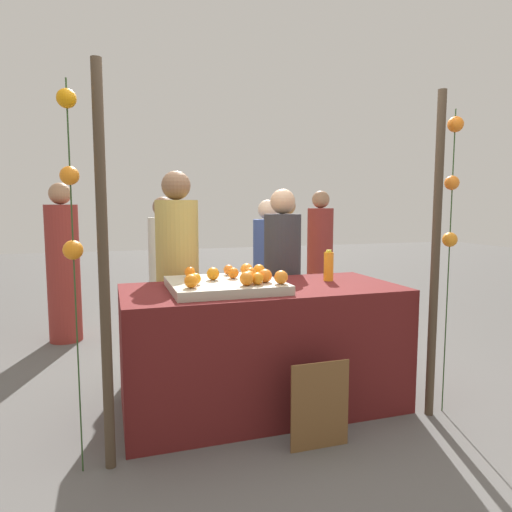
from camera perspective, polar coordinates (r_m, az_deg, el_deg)
name	(u,v)px	position (r m, az deg, el deg)	size (l,w,h in m)	color
ground_plane	(262,405)	(3.46, 0.80, -17.98)	(24.00, 24.00, 0.00)	#565451
stall_counter	(263,347)	(3.30, 0.81, -11.18)	(1.92, 0.89, 0.86)	#5B1919
orange_tray	(225,285)	(3.10, -3.84, -3.62)	(0.74, 0.67, 0.06)	#B2AD99
orange_0	(249,277)	(2.99, -0.89, -2.61)	(0.08, 0.08, 0.08)	orange
orange_1	(191,281)	(2.84, -8.03, -3.09)	(0.09, 0.09, 0.09)	orange
orange_2	(250,273)	(3.17, -0.73, -2.12)	(0.08, 0.08, 0.08)	orange
orange_3	(233,273)	(3.18, -2.84, -2.12)	(0.08, 0.08, 0.08)	orange
orange_4	(281,277)	(2.96, 3.13, -2.63)	(0.09, 0.09, 0.09)	orange
orange_5	(213,274)	(3.13, -5.34, -2.20)	(0.09, 0.09, 0.09)	orange
orange_6	(229,270)	(3.35, -3.41, -1.72)	(0.07, 0.07, 0.07)	orange
orange_7	(265,276)	(3.02, 1.16, -2.45)	(0.09, 0.09, 0.09)	orange
orange_8	(247,269)	(3.31, -1.18, -1.68)	(0.09, 0.09, 0.09)	orange
orange_9	(257,279)	(2.93, 0.17, -2.81)	(0.08, 0.08, 0.08)	orange
orange_10	(247,279)	(2.90, -1.17, -2.82)	(0.09, 0.09, 0.09)	orange
orange_11	(190,272)	(3.26, -8.20, -1.99)	(0.08, 0.08, 0.08)	orange
orange_12	(195,279)	(2.96, -7.55, -2.82)	(0.07, 0.07, 0.07)	orange
orange_13	(259,270)	(3.29, 0.37, -1.76)	(0.09, 0.09, 0.09)	orange
juice_bottle	(329,266)	(3.49, 8.98, -1.24)	(0.07, 0.07, 0.23)	orange
chalkboard_sign	(319,406)	(2.85, 7.85, -17.93)	(0.36, 0.03, 0.53)	brown
vendor_left	(178,285)	(3.75, -9.66, -3.54)	(0.34, 0.34, 1.69)	tan
vendor_right	(282,287)	(3.94, 3.26, -3.87)	(0.31, 0.31, 1.56)	#333338
crowd_person_0	(63,268)	(5.18, -22.75, -1.43)	(0.33, 0.33, 1.65)	maroon
crowd_person_1	(286,266)	(5.43, 3.79, -1.30)	(0.30, 0.30, 1.51)	tan
crowd_person_2	(165,278)	(4.65, -11.25, -2.73)	(0.30, 0.30, 1.51)	beige
crowd_person_3	(267,277)	(4.73, 1.43, -2.62)	(0.30, 0.30, 1.48)	#384C8C
crowd_person_4	(320,260)	(5.82, 7.91, -0.43)	(0.32, 0.32, 1.60)	maroon
canopy_post_left	(104,272)	(2.53, -18.33, -1.87)	(0.06, 0.06, 2.15)	#473828
canopy_post_right	(435,258)	(3.25, 21.33, -0.23)	(0.06, 0.06, 2.15)	#473828
garland_strand_left	(70,185)	(2.51, -22.03, 8.21)	(0.10, 0.11, 2.04)	#2D4C23
garland_strand_right	(452,185)	(3.32, 23.14, 8.12)	(0.10, 0.11, 2.04)	#2D4C23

